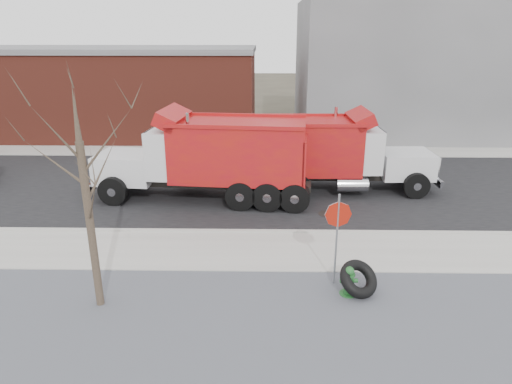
{
  "coord_description": "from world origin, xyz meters",
  "views": [
    {
      "loc": [
        0.7,
        -11.92,
        6.21
      ],
      "look_at": [
        0.45,
        1.6,
        1.4
      ],
      "focal_mm": 32.0,
      "sensor_mm": 36.0,
      "label": 1
    }
  ],
  "objects_px": {
    "fire_hydrant": "(349,282)",
    "truck_tire": "(359,279)",
    "dump_truck_red_b": "(211,155)",
    "dump_truck_red_a": "(325,151)",
    "stop_sign": "(338,223)"
  },
  "relations": [
    {
      "from": "truck_tire",
      "to": "dump_truck_red_b",
      "type": "bearing_deg",
      "value": 122.81
    },
    {
      "from": "fire_hydrant",
      "to": "dump_truck_red_a",
      "type": "height_order",
      "value": "dump_truck_red_a"
    },
    {
      "from": "fire_hydrant",
      "to": "stop_sign",
      "type": "relative_size",
      "value": 0.32
    },
    {
      "from": "fire_hydrant",
      "to": "dump_truck_red_a",
      "type": "relative_size",
      "value": 0.1
    },
    {
      "from": "truck_tire",
      "to": "dump_truck_red_b",
      "type": "height_order",
      "value": "dump_truck_red_b"
    },
    {
      "from": "fire_hydrant",
      "to": "dump_truck_red_b",
      "type": "xyz_separation_m",
      "value": [
        -4.09,
        6.75,
        1.41
      ]
    },
    {
      "from": "dump_truck_red_a",
      "to": "dump_truck_red_b",
      "type": "distance_m",
      "value": 4.58
    },
    {
      "from": "truck_tire",
      "to": "dump_truck_red_b",
      "type": "xyz_separation_m",
      "value": [
        -4.33,
        6.72,
        1.33
      ]
    },
    {
      "from": "truck_tire",
      "to": "stop_sign",
      "type": "relative_size",
      "value": 0.53
    },
    {
      "from": "fire_hydrant",
      "to": "truck_tire",
      "type": "xyz_separation_m",
      "value": [
        0.24,
        0.03,
        0.08
      ]
    },
    {
      "from": "fire_hydrant",
      "to": "dump_truck_red_b",
      "type": "relative_size",
      "value": 0.1
    },
    {
      "from": "dump_truck_red_a",
      "to": "stop_sign",
      "type": "bearing_deg",
      "value": -96.13
    },
    {
      "from": "truck_tire",
      "to": "stop_sign",
      "type": "height_order",
      "value": "stop_sign"
    },
    {
      "from": "truck_tire",
      "to": "dump_truck_red_a",
      "type": "bearing_deg",
      "value": 89.24
    },
    {
      "from": "dump_truck_red_a",
      "to": "dump_truck_red_b",
      "type": "height_order",
      "value": "dump_truck_red_b"
    }
  ]
}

